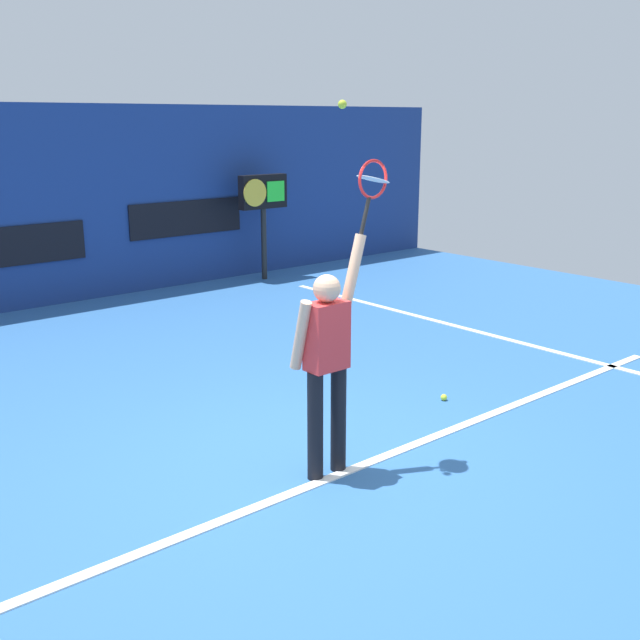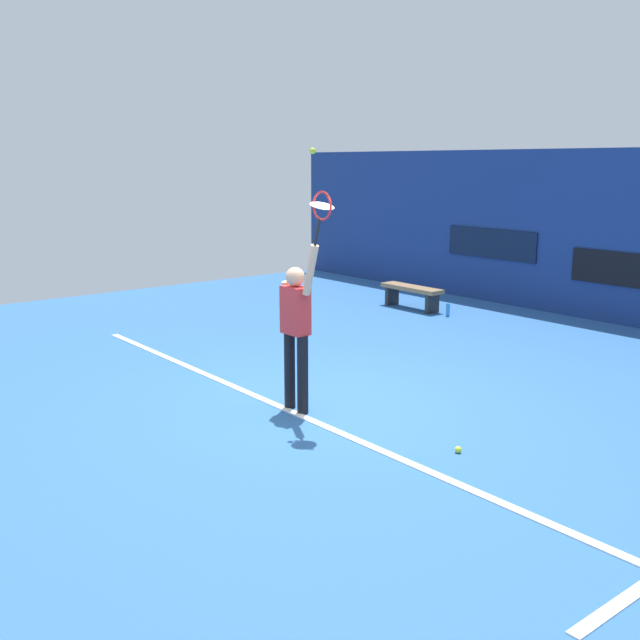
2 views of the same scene
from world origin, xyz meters
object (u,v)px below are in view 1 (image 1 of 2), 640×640
at_px(tennis_racket, 372,183).
at_px(spare_ball, 444,397).
at_px(tennis_player, 327,358).
at_px(tennis_ball, 342,104).
at_px(scoreboard_clock, 263,197).

distance_m(tennis_racket, spare_ball, 2.85).
distance_m(tennis_player, tennis_ball, 1.97).
distance_m(tennis_racket, scoreboard_clock, 7.80).
xyz_separation_m(tennis_ball, scoreboard_clock, (4.10, 6.64, -1.47)).
relative_size(tennis_racket, spare_ball, 9.22).
distance_m(tennis_player, scoreboard_clock, 8.00).
relative_size(tennis_player, scoreboard_clock, 1.05).
bearing_deg(spare_ball, scoreboard_clock, 70.01).
bearing_deg(tennis_racket, tennis_player, 179.48).
xyz_separation_m(tennis_player, spare_ball, (2.04, 0.48, -0.98)).
height_order(tennis_ball, spare_ball, tennis_ball).
xyz_separation_m(tennis_player, tennis_ball, (0.22, 0.08, 1.95)).
bearing_deg(tennis_ball, spare_ball, 12.46).
bearing_deg(scoreboard_clock, tennis_player, -122.69).
bearing_deg(tennis_ball, scoreboard_clock, 58.34).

